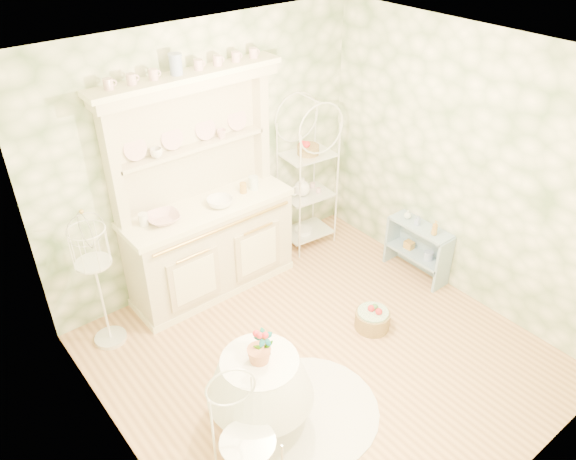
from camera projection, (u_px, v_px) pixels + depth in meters
floor at (322, 357)px, 5.17m from camera, size 3.60×3.60×0.00m
ceiling at (335, 65)px, 3.70m from camera, size 3.60×3.60×0.00m
wall_left at (113, 336)px, 3.49m from camera, size 3.60×3.60×0.00m
wall_right at (466, 171)px, 5.39m from camera, size 3.60×3.60×0.00m
wall_back at (207, 158)px, 5.61m from camera, size 3.60×3.60×0.00m
wall_front at (536, 369)px, 3.26m from camera, size 3.60×3.60×0.00m
kitchen_dresser at (206, 193)px, 5.44m from camera, size 1.87×0.61×2.29m
bakers_rack at (308, 176)px, 6.30m from camera, size 0.59×0.45×1.76m
side_shelf at (417, 251)px, 6.10m from camera, size 0.28×0.69×0.59m
round_table at (261, 398)px, 4.40m from camera, size 0.67×0.67×0.60m
cafe_chair at (248, 443)px, 3.89m from camera, size 0.52×0.52×0.88m
birdcage_stand at (97, 280)px, 4.98m from camera, size 0.35×0.35×1.44m
floor_basket at (372, 318)px, 5.45m from camera, size 0.45×0.45×0.23m
lace_rug at (308, 410)px, 4.67m from camera, size 1.20×1.20×0.01m
bowl_floral at (164, 221)px, 5.25m from camera, size 0.35×0.35×0.07m
bowl_white at (220, 205)px, 5.50m from camera, size 0.28×0.28×0.08m
cup_left at (157, 154)px, 5.09m from camera, size 0.12×0.12×0.09m
cup_right at (222, 135)px, 5.46m from camera, size 0.11×0.11×0.09m
potted_geranium at (264, 346)px, 4.11m from camera, size 0.17×0.13×0.28m
bottle_amber at (435, 229)px, 5.75m from camera, size 0.07×0.07×0.16m
bottle_blue at (418, 222)px, 5.92m from camera, size 0.05×0.05×0.11m
bottle_glass at (408, 216)px, 6.04m from camera, size 0.10×0.10×0.10m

